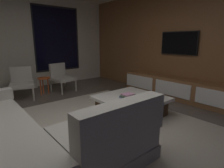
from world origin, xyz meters
TOP-DOWN VIEW (x-y plane):
  - floor at (0.00, 0.00)m, footprint 9.20×9.20m
  - back_wall_with_window at (-0.06, 3.62)m, footprint 6.60×0.30m
  - media_wall at (3.06, 0.00)m, footprint 0.12×7.80m
  - area_rug at (0.35, -0.10)m, footprint 3.20×3.80m
  - sectional_couch at (-0.83, -0.07)m, footprint 1.98×2.50m
  - coffee_table at (1.17, 0.11)m, footprint 1.16×1.16m
  - book_stack_on_coffee_table at (1.09, 0.11)m, footprint 0.29×0.21m
  - accent_chair_near_window at (0.91, 2.61)m, footprint 0.64×0.65m
  - accent_chair_by_curtain at (-0.13, 2.58)m, footprint 0.67×0.69m
  - side_stool at (0.40, 2.56)m, footprint 0.32×0.32m
  - media_console at (2.77, 0.05)m, footprint 0.46×3.10m
  - mounted_tv at (2.95, 0.25)m, footprint 0.05×0.96m

SIDE VIEW (x-z plane):
  - floor at x=0.00m, z-range 0.00..0.00m
  - area_rug at x=0.35m, z-range 0.00..0.01m
  - coffee_table at x=1.17m, z-range 0.01..0.37m
  - media_console at x=2.77m, z-range -0.01..0.51m
  - sectional_couch at x=-0.83m, z-range -0.12..0.70m
  - side_stool at x=0.40m, z-range 0.14..0.60m
  - book_stack_on_coffee_table at x=1.09m, z-range 0.36..0.43m
  - accent_chair_near_window at x=0.91m, z-range 0.04..0.82m
  - accent_chair_by_curtain at x=-0.13m, z-range 0.04..0.82m
  - back_wall_with_window at x=-0.06m, z-range -0.01..2.69m
  - media_wall at x=3.06m, z-range 0.00..2.70m
  - mounted_tv at x=2.95m, z-range 1.07..1.63m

